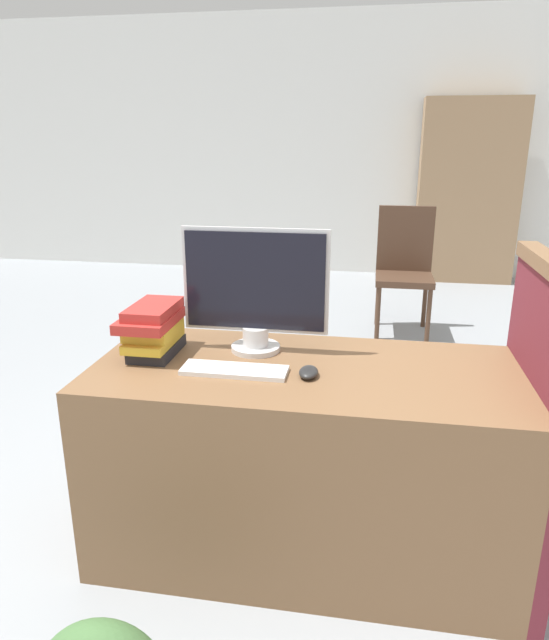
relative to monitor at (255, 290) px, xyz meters
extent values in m
plane|color=#93999E|center=(0.20, -0.48, -0.97)|extent=(20.00, 20.00, 0.00)
cube|color=white|center=(0.20, 4.68, 0.43)|extent=(12.00, 0.06, 2.80)
cube|color=brown|center=(0.20, -0.14, -0.60)|extent=(1.49, 0.69, 0.73)
cube|color=maroon|center=(0.97, -0.13, -0.42)|extent=(0.05, 0.70, 1.09)
cylinder|color=silver|center=(0.00, 0.00, -0.22)|extent=(0.18, 0.18, 0.02)
cylinder|color=silver|center=(0.00, 0.00, -0.18)|extent=(0.10, 0.10, 0.07)
cube|color=silver|center=(0.00, 0.00, 0.04)|extent=(0.54, 0.01, 0.38)
cube|color=black|center=(0.00, 0.00, 0.04)|extent=(0.51, 0.02, 0.36)
cube|color=white|center=(-0.03, -0.22, -0.22)|extent=(0.36, 0.12, 0.02)
ellipsoid|color=#262626|center=(0.22, -0.22, -0.22)|extent=(0.06, 0.10, 0.03)
cube|color=#232328|center=(-0.35, -0.10, -0.21)|extent=(0.15, 0.24, 0.04)
cube|color=gold|center=(-0.36, -0.11, -0.18)|extent=(0.15, 0.26, 0.03)
cube|color=gold|center=(-0.36, -0.10, -0.14)|extent=(0.16, 0.22, 0.04)
cube|color=#B72D28|center=(-0.37, -0.11, -0.10)|extent=(0.18, 0.27, 0.04)
cube|color=#B72D28|center=(-0.36, -0.09, -0.06)|extent=(0.15, 0.26, 0.04)
cylinder|color=#4C3323|center=(0.49, 2.30, -0.76)|extent=(0.04, 0.04, 0.42)
cylinder|color=#4C3323|center=(0.87, 2.30, -0.76)|extent=(0.04, 0.04, 0.42)
cylinder|color=#4C3323|center=(0.49, 2.68, -0.76)|extent=(0.04, 0.04, 0.42)
cylinder|color=#4C3323|center=(0.87, 2.68, -0.76)|extent=(0.04, 0.04, 0.42)
cube|color=#4C3323|center=(0.68, 2.49, -0.52)|extent=(0.44, 0.44, 0.05)
cube|color=#4C3323|center=(0.68, 2.69, -0.24)|extent=(0.44, 0.04, 0.52)
cube|color=#9E7A56|center=(1.39, 4.44, -0.01)|extent=(1.03, 0.32, 1.90)
camera|label=1|loc=(0.41, -1.97, 0.53)|focal=32.00mm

